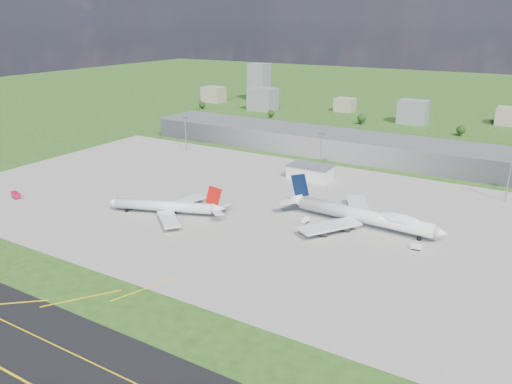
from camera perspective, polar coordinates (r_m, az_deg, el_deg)
The scene contains 23 objects.
ground at distance 363.37m, azimuth 8.08°, elevation 3.85°, with size 1400.00×1400.00×0.00m, color #234916.
apron at distance 264.95m, azimuth 0.72°, elevation -1.79°, with size 360.00×190.00×0.08m, color gray.
terminal at distance 375.01m, azimuth 9.03°, elevation 5.47°, with size 300.00×42.00×15.00m, color gray.
ops_building at distance 314.30m, azimuth 6.21°, elevation 2.26°, with size 26.00×16.00×8.00m, color silver.
mast_west at distance 379.78m, azimuth -8.07°, elevation 7.27°, with size 3.50×2.00×25.90m.
mast_center at distance 323.95m, azimuth 7.42°, elevation 5.24°, with size 3.50×2.00×25.90m.
mast_east at distance 299.76m, azimuth 27.05°, elevation 2.13°, with size 3.50×2.00×25.90m.
airliner_red_twin at distance 257.34m, azimuth -10.08°, elevation -1.66°, with size 60.46×45.86×17.20m.
airliner_blue_quad at distance 243.70m, azimuth 12.19°, elevation -2.68°, with size 81.33×63.68×21.23m.
fire_truck at distance 309.05m, azimuth -25.77°, elevation -0.35°, with size 7.80×4.71×3.28m.
tug_yellow at distance 271.33m, azimuth -14.17°, elevation -1.67°, with size 4.33×3.31×1.88m.
van_white_near at distance 246.16m, azimuth 5.67°, elevation -3.26°, with size 2.74×5.10×2.49m.
van_white_far at distance 228.11m, azimuth 17.81°, elevation -6.04°, with size 4.91×3.01×2.38m.
bldg_far_w at distance 613.82m, azimuth -4.88°, elevation 11.06°, with size 24.00×20.00×18.00m, color gray.
bldg_w at distance 553.83m, azimuth 0.76°, elevation 10.56°, with size 28.00×22.00×24.00m, color slate.
bldg_cw at distance 556.56m, azimuth 10.13°, elevation 9.79°, with size 20.00×18.00×14.00m, color gray.
bldg_c at distance 504.51m, azimuth 17.49°, elevation 8.73°, with size 26.00×20.00×22.00m, color slate.
bldg_ce at distance 532.56m, azimuth 26.94°, elevation 7.73°, with size 22.00×24.00×16.00m, color gray.
bldg_tall_w at distance 623.84m, azimuth 0.33°, elevation 12.46°, with size 22.00×20.00×44.00m, color slate.
tree_far_w at distance 562.82m, azimuth -6.18°, elevation 9.89°, with size 7.20×7.20×8.80m.
tree_w at distance 510.35m, azimuth 1.72°, elevation 9.01°, with size 6.75×6.75×8.25m.
tree_c at distance 487.80m, azimuth 11.98°, elevation 8.24°, with size 8.10×8.10×9.90m.
tree_e at distance 462.54m, azimuth 22.39°, elevation 6.60°, with size 7.65×7.65×9.35m.
Camera 1 is at (133.57, -174.38, 94.74)m, focal length 35.00 mm.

